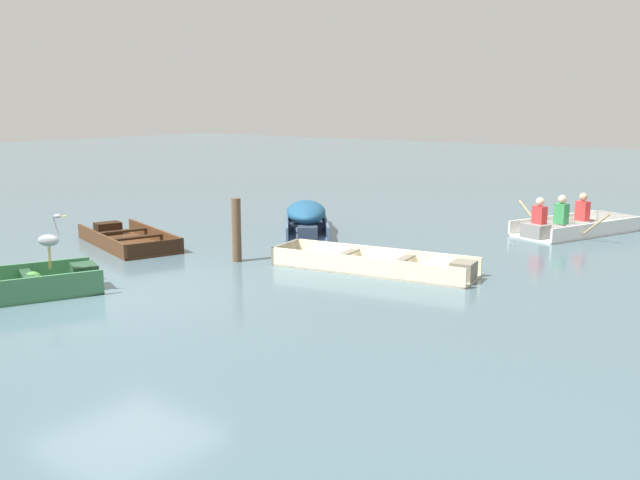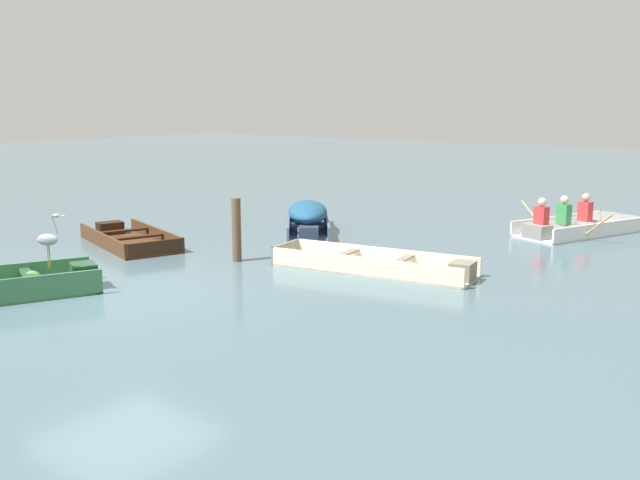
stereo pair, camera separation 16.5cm
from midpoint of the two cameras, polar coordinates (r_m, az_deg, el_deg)
The scene contains 8 objects.
ground_plane at distance 11.50m, azimuth -16.05°, elevation -4.02°, with size 80.00×80.00×0.00m, color #47606B.
dinghy_green_foreground at distance 11.72m, azimuth -24.52°, elevation -3.54°, with size 2.15×3.06×0.40m.
skiff_cream_near_moored at distance 12.35m, azimuth 4.50°, elevation -2.06°, with size 3.67×1.53×0.34m.
skiff_slate_blue_mid_moored at distance 16.03m, azimuth -1.40°, elevation 1.98°, with size 2.39×2.62×0.68m.
skiff_dark_varnish_far_moored at distance 15.26m, azimuth -15.55°, elevation 0.04°, with size 3.06×1.99×0.30m.
rowboat_white_with_crew at distance 16.71m, azimuth 19.09°, elevation 1.12°, with size 2.43×3.26×0.90m.
heron_on_dinghy at distance 11.50m, azimuth -21.23°, elevation 0.10°, with size 0.41×0.33×0.84m.
mooring_post at distance 13.13m, azimuth -7.05°, elevation 0.80°, with size 0.17×0.17×1.17m, color brown.
Camera 1 is at (8.91, -6.63, 2.90)m, focal length 40.00 mm.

